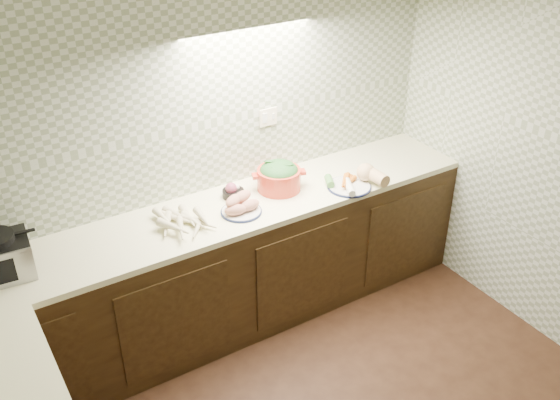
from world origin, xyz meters
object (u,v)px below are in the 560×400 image
parsnip_pile (179,220)px  dutch_oven (279,176)px  onion_bowl (233,192)px  veg_plate (356,178)px  sweet_potato_plate (240,206)px

parsnip_pile → dutch_oven: size_ratio=1.16×
parsnip_pile → onion_bowl: size_ratio=3.07×
onion_bowl → veg_plate: bearing=-20.5°
sweet_potato_plate → veg_plate: veg_plate is taller
sweet_potato_plate → dutch_oven: 0.39m
parsnip_pile → sweet_potato_plate: 0.39m
parsnip_pile → veg_plate: veg_plate is taller
sweet_potato_plate → onion_bowl: (0.05, 0.19, -0.01)m
dutch_oven → veg_plate: 0.53m
parsnip_pile → dutch_oven: dutch_oven is taller
parsnip_pile → dutch_oven: bearing=4.3°
onion_bowl → dutch_oven: bearing=-12.3°
sweet_potato_plate → onion_bowl: 0.20m
dutch_oven → veg_plate: (0.47, -0.23, -0.05)m
sweet_potato_plate → veg_plate: bearing=-6.9°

